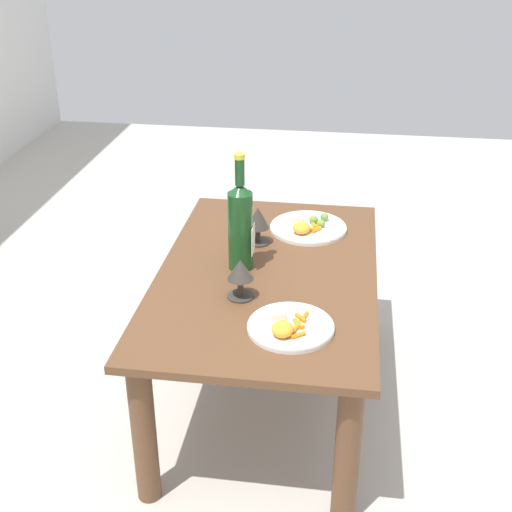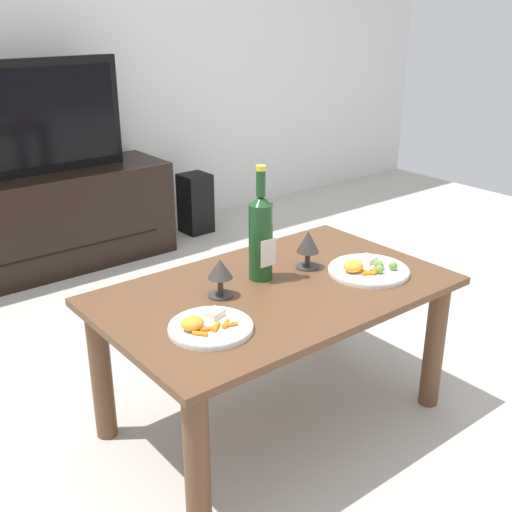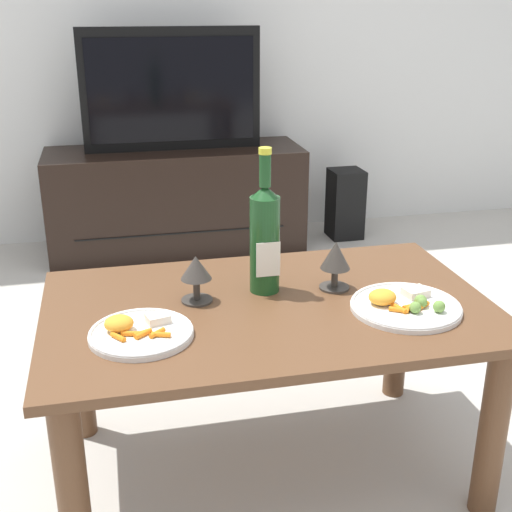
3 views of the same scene
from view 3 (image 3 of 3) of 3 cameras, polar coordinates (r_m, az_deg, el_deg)
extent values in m
plane|color=#B7B2A8|center=(1.98, 0.97, -17.50)|extent=(6.40, 6.40, 0.00)
cube|color=brown|center=(1.72, 1.07, -4.51)|extent=(1.13, 0.70, 0.03)
cylinder|color=brown|center=(1.58, -15.35, -18.82)|extent=(0.07, 0.07, 0.48)
cylinder|color=brown|center=(1.80, 19.51, -13.84)|extent=(0.07, 0.07, 0.48)
cylinder|color=brown|center=(2.05, -14.88, -8.76)|extent=(0.07, 0.07, 0.48)
cylinder|color=brown|center=(2.22, 12.01, -6.01)|extent=(0.07, 0.07, 0.48)
cube|color=black|center=(3.48, -6.80, 4.74)|extent=(1.28, 0.44, 0.53)
cube|color=black|center=(3.31, -6.30, 1.94)|extent=(1.03, 0.01, 0.01)
cube|color=black|center=(3.37, -7.21, 13.87)|extent=(0.87, 0.04, 0.59)
cube|color=black|center=(3.35, -7.17, 13.82)|extent=(0.80, 0.01, 0.49)
cube|color=black|center=(3.70, 7.61, 4.44)|extent=(0.18, 0.18, 0.38)
cylinder|color=#19471E|center=(1.74, 0.74, 0.95)|extent=(0.08, 0.08, 0.26)
cone|color=#19471E|center=(1.70, 0.77, 5.48)|extent=(0.08, 0.08, 0.04)
cylinder|color=#19471E|center=(1.69, 0.78, 7.30)|extent=(0.03, 0.03, 0.08)
cylinder|color=yellow|center=(1.67, 0.78, 8.95)|extent=(0.03, 0.03, 0.02)
cube|color=silver|center=(1.72, 1.05, -0.31)|extent=(0.06, 0.00, 0.09)
cylinder|color=#38332D|center=(1.73, -5.05, -3.76)|extent=(0.08, 0.08, 0.01)
cylinder|color=#38332D|center=(1.72, -5.08, -2.81)|extent=(0.02, 0.02, 0.06)
cone|color=#38332D|center=(1.70, -5.14, -0.98)|extent=(0.08, 0.08, 0.06)
cylinder|color=#38332D|center=(1.81, 6.67, -2.66)|extent=(0.08, 0.08, 0.01)
cylinder|color=#38332D|center=(1.80, 6.71, -1.81)|extent=(0.02, 0.02, 0.05)
cone|color=#38332D|center=(1.78, 6.80, 0.08)|extent=(0.08, 0.08, 0.07)
cylinder|color=white|center=(1.57, -9.74, -6.60)|extent=(0.24, 0.24, 0.01)
torus|color=white|center=(1.57, -9.76, -6.34)|extent=(0.24, 0.24, 0.01)
ellipsoid|color=orange|center=(1.58, -11.59, -5.65)|extent=(0.07, 0.06, 0.04)
cube|color=beige|center=(1.61, -8.36, -5.28)|extent=(0.06, 0.06, 0.02)
cylinder|color=orange|center=(1.54, -8.09, -6.64)|extent=(0.05, 0.02, 0.01)
cylinder|color=orange|center=(1.55, -8.41, -6.50)|extent=(0.04, 0.04, 0.01)
cylinder|color=orange|center=(1.55, -9.61, -6.57)|extent=(0.04, 0.04, 0.01)
cylinder|color=orange|center=(1.55, -9.63, -6.47)|extent=(0.04, 0.03, 0.01)
cylinder|color=orange|center=(1.55, -10.62, -6.51)|extent=(0.05, 0.02, 0.01)
cylinder|color=orange|center=(1.55, -11.66, -6.77)|extent=(0.04, 0.04, 0.01)
cylinder|color=white|center=(1.72, 12.62, -4.30)|extent=(0.28, 0.28, 0.01)
torus|color=white|center=(1.72, 12.65, -4.06)|extent=(0.27, 0.27, 0.01)
ellipsoid|color=orange|center=(1.71, 10.72, -3.45)|extent=(0.07, 0.06, 0.04)
cube|color=beige|center=(1.77, 13.44, -3.02)|extent=(0.07, 0.06, 0.02)
cylinder|color=orange|center=(1.71, 14.00, -4.15)|extent=(0.05, 0.04, 0.01)
cylinder|color=orange|center=(1.70, 13.10, -4.18)|extent=(0.05, 0.02, 0.01)
cylinder|color=orange|center=(1.69, 12.95, -4.34)|extent=(0.04, 0.04, 0.01)
cylinder|color=orange|center=(1.69, 12.08, -4.36)|extent=(0.03, 0.05, 0.01)
cylinder|color=orange|center=(1.68, 12.06, -4.51)|extent=(0.05, 0.03, 0.01)
sphere|color=olive|center=(1.70, 15.33, -4.17)|extent=(0.03, 0.03, 0.03)
sphere|color=olive|center=(1.71, 13.84, -3.73)|extent=(0.03, 0.03, 0.03)
sphere|color=olive|center=(1.71, 13.91, -3.86)|extent=(0.03, 0.03, 0.03)
sphere|color=olive|center=(1.68, 13.40, -4.28)|extent=(0.03, 0.03, 0.03)
camera|label=1|loc=(2.01, -67.49, 17.88)|focal=47.52mm
camera|label=2|loc=(0.85, -98.78, 5.63)|focal=44.08mm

